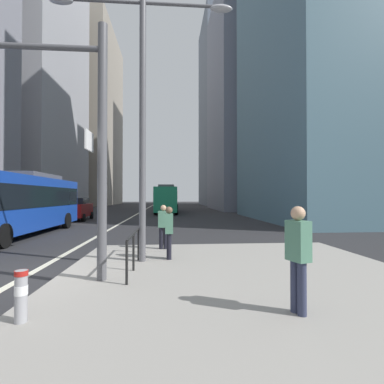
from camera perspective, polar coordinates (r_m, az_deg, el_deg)
The scene contains 19 objects.
ground_plane at distance 27.96m, azimuth -12.23°, elevation -5.09°, with size 160.00×160.00×0.00m, color #28282B.
median_island at distance 7.15m, azimuth 10.47°, elevation -17.23°, with size 9.00×10.00×0.15m, color gray.
lane_centre_line at distance 37.87m, azimuth -10.20°, elevation -3.97°, with size 0.20×80.00×0.01m, color beige.
office_tower_left_mid at distance 50.75m, azimuth -28.76°, elevation 18.85°, with size 10.39×19.31×38.18m, color #9E9EA3.
office_tower_left_far at distance 75.71m, azimuth -20.06°, elevation 13.56°, with size 12.93×25.02×41.64m, color gray.
office_tower_right_near at distance 32.33m, azimuth 23.90°, elevation 30.29°, with size 10.86×16.98×37.53m, color slate.
office_tower_right_mid at distance 48.92m, azimuth 11.94°, elevation 16.67°, with size 12.50×16.48×33.56m, color slate.
office_tower_right_far at distance 72.27m, azimuth 6.47°, elevation 15.34°, with size 10.71×18.32×44.40m, color slate.
city_bus_blue_oncoming at distance 17.58m, azimuth -31.06°, elevation -1.55°, with size 2.72×11.27×3.40m.
city_bus_red_receding at distance 36.01m, azimuth -4.93°, elevation -1.22°, with size 2.94×11.62×3.40m.
car_oncoming_mid at distance 26.97m, azimuth -21.80°, elevation -3.11°, with size 2.19×4.38×1.94m.
car_receding_near at distance 48.82m, azimuth -6.31°, elevation -2.11°, with size 2.19×4.26×1.94m.
car_receding_far at distance 66.89m, azimuth -5.16°, elevation -1.76°, with size 2.07×4.12×1.94m.
street_lamp_post at distance 9.31m, azimuth -9.74°, elevation 19.20°, with size 5.50×0.32×8.00m.
bollard_left at distance 5.39m, azimuth -30.75°, elevation -16.86°, with size 0.20×0.20×0.80m.
pedestrian_railing at distance 8.39m, azimuth -10.99°, elevation -9.30°, with size 0.06×3.67×0.98m.
pedestrian_waiting at distance 5.19m, azimuth 20.28°, elevation -11.34°, with size 0.34×0.43×1.78m.
pedestrian_walking at distance 9.03m, azimuth -4.57°, elevation -7.52°, with size 0.25×0.38×1.62m.
pedestrian_far at distance 10.74m, azimuth -5.69°, elevation -6.45°, with size 0.38×0.24×1.62m.
Camera 1 is at (3.73, -7.63, 2.10)m, focal length 26.93 mm.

